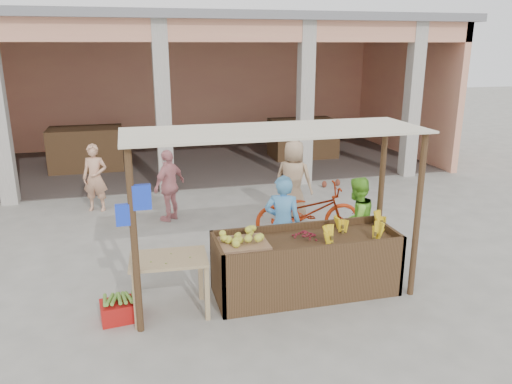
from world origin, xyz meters
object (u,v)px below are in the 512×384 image
object	(u,v)px
fruit_stall	(305,266)
motorcycle	(308,211)
vendor_green	(356,219)
vendor_blue	(283,221)
red_crate	(120,311)
side_table	(169,267)

from	to	relation	value
fruit_stall	motorcycle	bearing A→B (deg)	68.82
vendor_green	vendor_blue	bearing A→B (deg)	-23.01
red_crate	motorcycle	world-z (taller)	motorcycle
red_crate	motorcycle	bearing A→B (deg)	25.29
vendor_green	motorcycle	size ratio (longest dim) A/B	0.76
fruit_stall	vendor_green	size ratio (longest dim) A/B	1.70
side_table	fruit_stall	bearing A→B (deg)	6.96
red_crate	motorcycle	distance (m)	3.98
side_table	vendor_green	size ratio (longest dim) A/B	0.68
red_crate	vendor_green	size ratio (longest dim) A/B	0.32
vendor_blue	vendor_green	xyz separation A→B (m)	(1.23, -0.01, -0.07)
fruit_stall	motorcycle	size ratio (longest dim) A/B	1.28
vendor_blue	fruit_stall	bearing A→B (deg)	123.08
fruit_stall	motorcycle	world-z (taller)	motorcycle
vendor_blue	motorcycle	xyz separation A→B (m)	(0.88, 1.23, -0.31)
vendor_green	motorcycle	distance (m)	1.32
red_crate	fruit_stall	bearing A→B (deg)	-4.12
red_crate	side_table	bearing A→B (deg)	-6.87
fruit_stall	red_crate	bearing A→B (deg)	-177.40
vendor_green	side_table	bearing A→B (deg)	-6.77
fruit_stall	vendor_blue	world-z (taller)	vendor_blue
vendor_green	motorcycle	bearing A→B (deg)	-96.78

